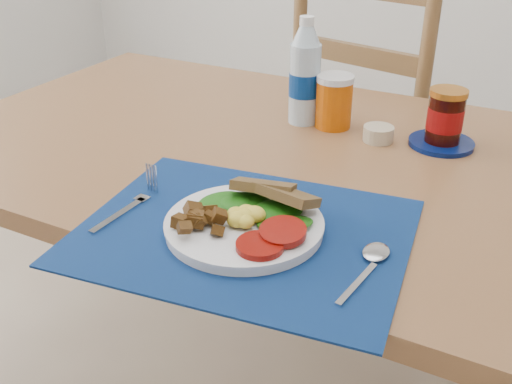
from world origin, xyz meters
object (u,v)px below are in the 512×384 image
at_px(chair_far, 376,101).
at_px(jam_on_saucer, 445,121).
at_px(breakfast_plate, 240,221).
at_px(juice_glass, 334,103).
at_px(water_bottle, 305,77).

xyz_separation_m(chair_far, jam_on_saucer, (0.30, -0.55, 0.18)).
bearing_deg(breakfast_plate, juice_glass, 90.16).
xyz_separation_m(breakfast_plate, juice_glass, (-0.04, 0.49, 0.03)).
distance_m(chair_far, jam_on_saucer, 0.65).
xyz_separation_m(water_bottle, juice_glass, (0.07, 0.00, -0.05)).
height_order(chair_far, water_bottle, chair_far).
bearing_deg(jam_on_saucer, chair_far, 119.04).
relative_size(water_bottle, juice_glass, 2.14).
bearing_deg(juice_glass, jam_on_saucer, 1.47).
bearing_deg(jam_on_saucer, juice_glass, -178.53).
height_order(breakfast_plate, jam_on_saucer, jam_on_saucer).
height_order(chair_far, juice_glass, chair_far).
bearing_deg(breakfast_plate, water_bottle, 98.28).
height_order(breakfast_plate, water_bottle, water_bottle).
bearing_deg(water_bottle, juice_glass, 2.66).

